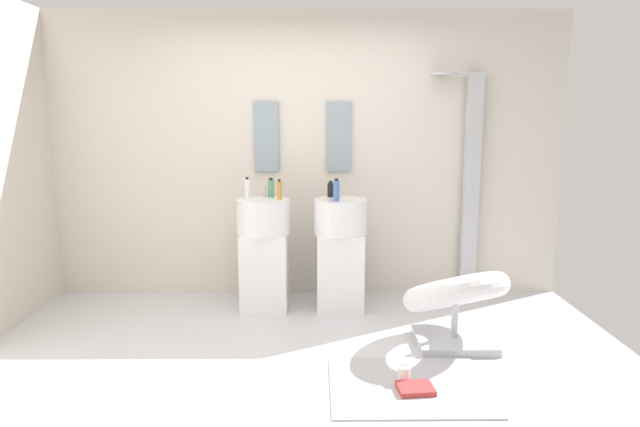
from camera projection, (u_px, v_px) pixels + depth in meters
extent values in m
cube|color=silver|center=(299.00, 368.00, 3.82)|extent=(4.80, 3.60, 0.04)
cube|color=beige|center=(303.00, 156.00, 5.22)|extent=(4.80, 0.10, 2.60)
cube|color=white|center=(264.00, 271.00, 4.91)|extent=(0.40, 0.40, 0.67)
cylinder|color=white|center=(264.00, 216.00, 4.83)|extent=(0.45, 0.45, 0.30)
cylinder|color=#B7BABF|center=(264.00, 192.00, 4.92)|extent=(0.02, 0.02, 0.10)
cube|color=white|center=(340.00, 271.00, 4.92)|extent=(0.40, 0.40, 0.67)
cylinder|color=white|center=(340.00, 216.00, 4.83)|extent=(0.45, 0.45, 0.30)
cylinder|color=#B7BABF|center=(340.00, 191.00, 4.92)|extent=(0.02, 0.02, 0.10)
cube|color=#8C9EA8|center=(266.00, 137.00, 5.12)|extent=(0.22, 0.03, 0.63)
cube|color=#8C9EA8|center=(339.00, 137.00, 5.12)|extent=(0.22, 0.03, 0.63)
cube|color=#B7BABF|center=(471.00, 187.00, 5.16)|extent=(0.14, 0.08, 2.05)
cylinder|color=#B7BABF|center=(460.00, 74.00, 4.97)|extent=(0.30, 0.02, 0.02)
cylinder|color=#B7BABF|center=(444.00, 74.00, 4.94)|extent=(0.24, 0.24, 0.02)
cube|color=#B7BABF|center=(454.00, 340.00, 4.17)|extent=(0.56, 0.50, 0.06)
cylinder|color=#B7BABF|center=(455.00, 318.00, 4.14)|extent=(0.05, 0.05, 0.34)
torus|color=white|center=(456.00, 292.00, 4.10)|extent=(1.04, 1.04, 0.49)
cube|color=#B2B2B7|center=(408.00, 386.00, 3.52)|extent=(0.98, 0.81, 0.01)
cube|color=#B73838|center=(415.00, 388.00, 3.44)|extent=(0.23, 0.20, 0.03)
cylinder|color=white|center=(404.00, 374.00, 3.55)|extent=(0.08, 0.08, 0.10)
cylinder|color=#59996B|center=(271.00, 189.00, 4.92)|extent=(0.06, 0.06, 0.15)
cylinder|color=black|center=(271.00, 179.00, 4.91)|extent=(0.03, 0.03, 0.02)
cylinder|color=#4C72B7|center=(336.00, 191.00, 4.69)|extent=(0.05, 0.05, 0.17)
cylinder|color=black|center=(336.00, 180.00, 4.67)|extent=(0.03, 0.03, 0.02)
cylinder|color=#C68C38|center=(279.00, 191.00, 4.78)|extent=(0.04, 0.04, 0.15)
cylinder|color=black|center=(279.00, 181.00, 4.76)|extent=(0.02, 0.02, 0.02)
cylinder|color=black|center=(330.00, 190.00, 4.93)|extent=(0.05, 0.05, 0.12)
cylinder|color=black|center=(330.00, 182.00, 4.92)|extent=(0.03, 0.03, 0.02)
cylinder|color=white|center=(247.00, 189.00, 4.82)|extent=(0.05, 0.05, 0.17)
cylinder|color=black|center=(247.00, 178.00, 4.80)|extent=(0.03, 0.03, 0.02)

